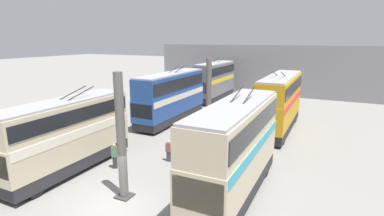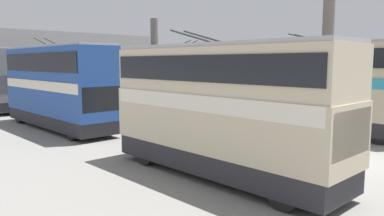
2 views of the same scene
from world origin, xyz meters
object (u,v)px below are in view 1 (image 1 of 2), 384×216
object	(u,v)px
bus_left_far	(280,100)
person_aisle_midway	(169,150)
bus_right_mid	(171,94)
person_by_left_row	(208,164)
oil_drum	(226,147)
bus_right_near	(66,131)
person_by_right_row	(115,155)
bus_right_far	(215,79)
bus_left_near	(235,145)

from	to	relation	value
bus_left_far	person_aisle_midway	world-z (taller)	bus_left_far
bus_left_far	bus_right_mid	xyz separation A→B (m)	(-1.56, 10.92, -0.08)
bus_right_mid	person_by_left_row	size ratio (longest dim) A/B	6.10
bus_left_far	person_aisle_midway	size ratio (longest dim) A/B	6.80
person_by_left_row	oil_drum	world-z (taller)	person_by_left_row
person_aisle_midway	oil_drum	bearing A→B (deg)	135.69
bus_right_mid	bus_right_near	bearing A→B (deg)	180.00
person_by_left_row	person_by_right_row	bearing A→B (deg)	-112.45
bus_right_near	person_by_left_row	bearing A→B (deg)	-70.93
bus_right_far	person_by_right_row	world-z (taller)	bus_right_far
bus_right_near	person_aisle_midway	distance (m)	7.00
bus_left_near	bus_right_mid	world-z (taller)	bus_left_near
bus_left_far	bus_right_far	xyz separation A→B (m)	(11.00, 10.92, 0.03)
bus_right_mid	person_by_right_row	world-z (taller)	bus_right_mid
bus_left_far	person_by_left_row	distance (m)	12.68
bus_right_mid	person_aisle_midway	xyz separation A→B (m)	(-9.54, -5.20, -2.10)
bus_right_mid	oil_drum	world-z (taller)	bus_right_mid
person_aisle_midway	person_by_right_row	world-z (taller)	person_by_right_row
bus_right_far	person_by_left_row	xyz separation A→B (m)	(-23.33, -8.79, -2.09)
bus_right_near	bus_right_far	xyz separation A→B (m)	(26.37, -0.00, 0.29)
oil_drum	bus_left_near	bearing A→B (deg)	-156.64
person_by_right_row	oil_drum	distance (m)	8.41
bus_right_far	person_by_right_row	bearing A→B (deg)	-174.25
oil_drum	person_aisle_midway	bearing A→B (deg)	137.75
bus_right_far	person_aisle_midway	size ratio (longest dim) A/B	6.02
bus_right_mid	bus_left_far	bearing A→B (deg)	-81.90
bus_right_mid	person_by_right_row	bearing A→B (deg)	-168.44
bus_left_far	bus_right_near	xyz separation A→B (m)	(-15.37, 10.92, -0.26)
bus_left_near	oil_drum	xyz separation A→B (m)	(6.05, 2.61, -2.57)
bus_left_far	person_by_left_row	xyz separation A→B (m)	(-12.33, 2.13, -2.06)
bus_right_far	person_aisle_midway	xyz separation A→B (m)	(-22.10, -5.20, -2.21)
bus_left_far	bus_right_near	size ratio (longest dim) A/B	1.14
bus_right_near	bus_right_far	bearing A→B (deg)	-0.00
person_by_left_row	oil_drum	bearing A→B (deg)	150.98
bus_left_near	bus_right_far	size ratio (longest dim) A/B	1.03
person_aisle_midway	oil_drum	world-z (taller)	person_aisle_midway
person_by_right_row	bus_right_mid	bearing A→B (deg)	154.90
person_aisle_midway	person_by_left_row	world-z (taller)	person_by_left_row
person_by_left_row	person_by_right_row	world-z (taller)	person_by_left_row
bus_right_mid	person_aisle_midway	world-z (taller)	bus_right_mid
bus_left_far	person_aisle_midway	bearing A→B (deg)	152.75
person_by_right_row	person_by_left_row	bearing A→B (deg)	65.82
bus_right_near	person_by_right_row	world-z (taller)	bus_right_near
oil_drum	bus_right_near	bearing A→B (deg)	132.79
bus_right_near	person_by_left_row	distance (m)	9.47
person_aisle_midway	person_by_right_row	bearing A→B (deg)	-47.99
oil_drum	person_by_left_row	bearing A→B (deg)	-174.10
bus_right_near	person_aisle_midway	world-z (taller)	bus_right_near
bus_left_near	person_by_right_row	size ratio (longest dim) A/B	5.58
bus_right_mid	person_aisle_midway	bearing A→B (deg)	-151.40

